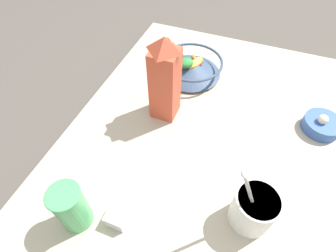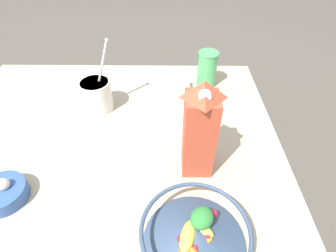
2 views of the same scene
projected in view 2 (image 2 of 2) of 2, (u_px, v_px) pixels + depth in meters
The scene contains 8 objects.
ground_plane at pixel (102, 168), 0.81m from camera, with size 6.00×6.00×0.00m, color #4C4742.
countertop at pixel (101, 164), 0.80m from camera, with size 1.13×1.13×0.04m.
fruit_bowl at pixel (195, 235), 0.57m from camera, with size 0.24×0.24×0.08m.
milk_carton at pixel (200, 129), 0.67m from camera, with size 0.08×0.08×0.29m.
yogurt_tub at pixel (97, 94), 0.93m from camera, with size 0.12×0.11×0.25m.
drinking_cup at pixel (207, 68), 1.04m from camera, with size 0.08×0.08×0.14m.
spice_jar at pixel (183, 85), 1.05m from camera, with size 0.05×0.05×0.04m.
garlic_bowl at pixel (3, 193), 0.67m from camera, with size 0.12×0.12×0.07m.
Camera 2 is at (0.21, -0.51, 0.64)m, focal length 28.00 mm.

